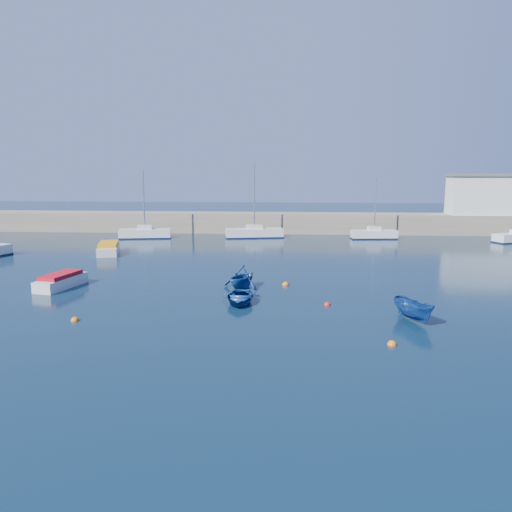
# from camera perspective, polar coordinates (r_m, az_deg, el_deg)

# --- Properties ---
(ground) EXTENTS (220.00, 220.00, 0.00)m
(ground) POSITION_cam_1_polar(r_m,az_deg,el_deg) (23.67, -6.52, -10.98)
(ground) COLOR #0C2235
(ground) RESTS_ON ground
(back_wall) EXTENTS (96.00, 4.50, 2.60)m
(back_wall) POSITION_cam_1_polar(r_m,az_deg,el_deg) (68.24, 0.51, 3.84)
(back_wall) COLOR gray
(back_wall) RESTS_ON ground
(harbor_office) EXTENTS (10.00, 4.00, 5.00)m
(harbor_office) POSITION_cam_1_polar(r_m,az_deg,el_deg) (72.57, 25.04, 6.29)
(harbor_office) COLOR silver
(harbor_office) RESTS_ON back_wall
(sailboat_5) EXTENTS (6.51, 2.84, 8.40)m
(sailboat_5) POSITION_cam_1_polar(r_m,az_deg,el_deg) (63.53, -12.56, 2.57)
(sailboat_5) COLOR silver
(sailboat_5) RESTS_ON ground
(sailboat_6) EXTENTS (7.39, 3.38, 9.35)m
(sailboat_6) POSITION_cam_1_polar(r_m,az_deg,el_deg) (62.68, -0.19, 2.69)
(sailboat_6) COLOR silver
(sailboat_6) RESTS_ON ground
(sailboat_7) EXTENTS (5.69, 2.12, 7.47)m
(sailboat_7) POSITION_cam_1_polar(r_m,az_deg,el_deg) (63.22, 13.34, 2.47)
(sailboat_7) COLOR silver
(sailboat_7) RESTS_ON ground
(motorboat_1) EXTENTS (2.38, 4.55, 1.06)m
(motorboat_1) POSITION_cam_1_polar(r_m,az_deg,el_deg) (38.63, -21.39, -2.65)
(motorboat_1) COLOR silver
(motorboat_1) RESTS_ON ground
(motorboat_2) EXTENTS (3.26, 5.70, 1.11)m
(motorboat_2) POSITION_cam_1_polar(r_m,az_deg,el_deg) (52.97, -16.49, 0.86)
(motorboat_2) COLOR silver
(motorboat_2) RESTS_ON ground
(dinghy_center) EXTENTS (2.57, 3.58, 0.74)m
(dinghy_center) POSITION_cam_1_polar(r_m,az_deg,el_deg) (31.91, -1.87, -4.74)
(dinghy_center) COLOR navy
(dinghy_center) RESTS_ON ground
(dinghy_left) EXTENTS (3.78, 3.98, 1.64)m
(dinghy_left) POSITION_cam_1_polar(r_m,az_deg,el_deg) (35.81, -1.64, -2.38)
(dinghy_left) COLOR navy
(dinghy_left) RESTS_ON ground
(dinghy_right) EXTENTS (2.37, 3.32, 1.20)m
(dinghy_right) POSITION_cam_1_polar(r_m,az_deg,el_deg) (29.54, 17.59, -5.92)
(dinghy_right) COLOR navy
(dinghy_right) RESTS_ON ground
(buoy_0) EXTENTS (0.46, 0.46, 0.46)m
(buoy_0) POSITION_cam_1_polar(r_m,az_deg,el_deg) (30.08, -19.98, -6.97)
(buoy_0) COLOR orange
(buoy_0) RESTS_ON ground
(buoy_1) EXTENTS (0.43, 0.43, 0.43)m
(buoy_1) POSITION_cam_1_polar(r_m,az_deg,el_deg) (31.78, 8.14, -5.58)
(buoy_1) COLOR red
(buoy_1) RESTS_ON ground
(buoy_3) EXTENTS (0.50, 0.50, 0.50)m
(buoy_3) POSITION_cam_1_polar(r_m,az_deg,el_deg) (36.92, 3.40, -3.33)
(buoy_3) COLOR orange
(buoy_3) RESTS_ON ground
(buoy_5) EXTENTS (0.46, 0.46, 0.46)m
(buoy_5) POSITION_cam_1_polar(r_m,az_deg,el_deg) (25.42, 15.27, -9.79)
(buoy_5) COLOR orange
(buoy_5) RESTS_ON ground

